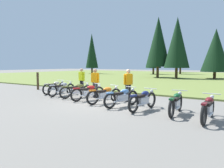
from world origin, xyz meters
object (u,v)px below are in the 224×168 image
Objects in this scene: motorcycle_sky_blue at (122,97)px; rider_in_hivis_vest at (95,81)px; motorcycle_olive at (77,90)px; motorcycle_silver at (62,89)px; rider_with_back_turned at (128,83)px; motorcycle_navy at (143,100)px; motorcycle_british_green at (176,103)px; motorcycle_red at (88,92)px; motorcycle_maroon at (208,108)px; motorcycle_cream at (55,87)px; rider_near_row_end at (82,79)px; trail_marker_post at (38,81)px; motorcycle_orange at (105,95)px.

motorcycle_sky_blue is 1.22× the size of rider_in_hivis_vest.
motorcycle_olive is 1.19× the size of rider_in_hivis_vest.
rider_with_back_turned is at bearing 4.68° from motorcycle_silver.
motorcycle_sky_blue is at bearing 172.51° from motorcycle_navy.
motorcycle_silver and motorcycle_british_green have the same top height.
motorcycle_red and motorcycle_maroon have the same top height.
motorcycle_red and motorcycle_british_green have the same top height.
motorcycle_cream is at bearing 166.17° from motorcycle_red.
motorcycle_silver is at bearing 169.84° from motorcycle_maroon.
rider_in_hivis_vest reaches higher than motorcycle_red.
rider_near_row_end is at bearing 64.85° from motorcycle_silver.
trail_marker_post is (-2.78, 0.82, 0.22)m from motorcycle_cream.
motorcycle_navy is at bearing -12.05° from motorcycle_olive.
motorcycle_maroon is (8.51, -1.53, 0.00)m from motorcycle_silver.
motorcycle_navy is at bearing -23.36° from rider_near_row_end.
motorcycle_olive is 0.99× the size of motorcycle_orange.
motorcycle_olive is 7.29m from motorcycle_maroon.
rider_with_back_turned reaches higher than motorcycle_cream.
motorcycle_sky_blue is at bearing -12.31° from motorcycle_red.
motorcycle_silver is 4.05m from trail_marker_post.
motorcycle_orange is at bearing -11.67° from motorcycle_red.
motorcycle_orange is 1.21× the size of rider_in_hivis_vest.
rider_in_hivis_vest reaches higher than motorcycle_olive.
motorcycle_sky_blue is 0.98× the size of motorcycle_navy.
rider_with_back_turned reaches higher than motorcycle_sky_blue.
motorcycle_olive and motorcycle_british_green have the same top height.
rider_in_hivis_vest is at bearing -7.18° from trail_marker_post.
motorcycle_sky_blue is at bearing -13.02° from motorcycle_orange.
motorcycle_red is at bearing -10.92° from motorcycle_silver.
rider_with_back_turned reaches higher than motorcycle_olive.
motorcycle_british_green is (7.32, -1.13, 0.00)m from motorcycle_silver.
motorcycle_sky_blue is at bearing 176.83° from motorcycle_british_green.
motorcycle_navy is 1.58× the size of trail_marker_post.
trail_marker_post is (-8.29, 0.86, -0.29)m from rider_with_back_turned.
motorcycle_maroon is at bearing -18.24° from motorcycle_british_green.
motorcycle_maroon is at bearing -8.54° from motorcycle_navy.
rider_near_row_end is (-4.29, 2.18, 0.51)m from motorcycle_sky_blue.
motorcycle_sky_blue is at bearing -28.90° from rider_in_hivis_vest.
motorcycle_navy is (3.48, -0.66, 0.00)m from motorcycle_red.
motorcycle_olive is 5.40m from trail_marker_post.
rider_with_back_turned is at bearing 9.61° from motorcycle_olive.
motorcycle_silver is at bearing 168.40° from motorcycle_sky_blue.
rider_in_hivis_vest is at bearing 105.13° from motorcycle_red.
motorcycle_cream is at bearing 159.78° from motorcycle_silver.
rider_near_row_end is 4.43m from trail_marker_post.
motorcycle_sky_blue and motorcycle_navy have the same top height.
motorcycle_british_green is 1.59× the size of trail_marker_post.
motorcycle_red is at bearing 170.16° from motorcycle_maroon.
rider_with_back_turned is 1.00× the size of rider_in_hivis_vest.
motorcycle_orange is 1.52× the size of trail_marker_post.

